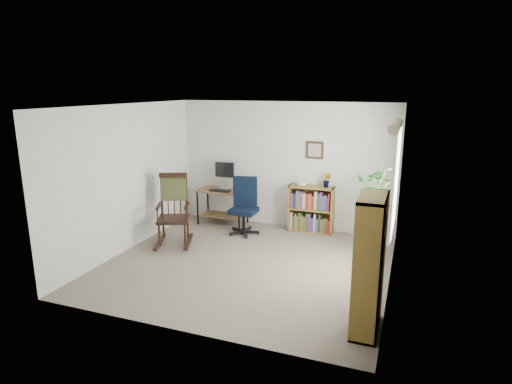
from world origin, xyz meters
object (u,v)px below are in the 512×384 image
at_px(desk, 223,207).
at_px(tall_bookshelf, 369,265).
at_px(rocking_chair, 173,210).
at_px(office_chair, 244,206).
at_px(low_bookshelf, 311,209).

distance_m(desk, tall_bookshelf, 4.30).
bearing_deg(desk, rocking_chair, -102.99).
relative_size(office_chair, rocking_chair, 0.85).
relative_size(desk, tall_bookshelf, 0.62).
bearing_deg(rocking_chair, desk, 53.53).
bearing_deg(desk, low_bookshelf, 3.92).
xyz_separation_m(office_chair, tall_bookshelf, (2.48, -2.50, 0.25)).
distance_m(office_chair, low_bookshelf, 1.26).
height_order(desk, rocking_chair, rocking_chair).
bearing_deg(rocking_chair, tall_bookshelf, -48.44).
relative_size(desk, office_chair, 0.90).
bearing_deg(tall_bookshelf, desk, 136.59).
relative_size(desk, low_bookshelf, 1.09).
bearing_deg(low_bookshelf, tall_bookshelf, -66.15).
height_order(office_chair, tall_bookshelf, tall_bookshelf).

